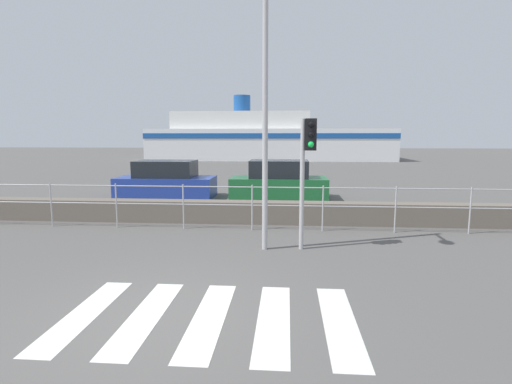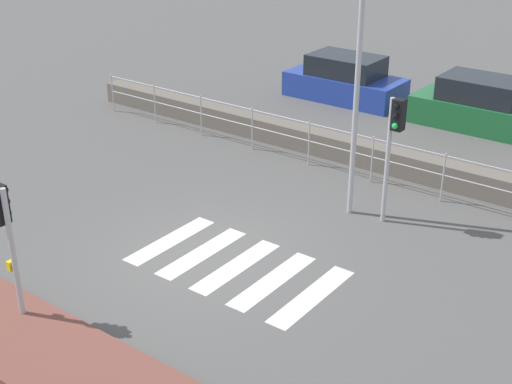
# 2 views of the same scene
# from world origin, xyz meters

# --- Properties ---
(ground_plane) EXTENTS (160.00, 160.00, 0.00)m
(ground_plane) POSITION_xyz_m (0.00, 0.00, 0.00)
(ground_plane) COLOR #565451
(sidewalk_brick) EXTENTS (24.00, 1.80, 0.12)m
(sidewalk_brick) POSITION_xyz_m (0.00, -4.10, 0.06)
(sidewalk_brick) COLOR brown
(sidewalk_brick) RESTS_ON ground_plane
(crosswalk) EXTENTS (4.05, 2.40, 0.01)m
(crosswalk) POSITION_xyz_m (0.80, 0.00, 0.00)
(crosswalk) COLOR silver
(crosswalk) RESTS_ON ground_plane
(seawall) EXTENTS (18.80, 0.55, 0.63)m
(seawall) POSITION_xyz_m (0.00, 6.18, 0.32)
(seawall) COLOR #6B6056
(seawall) RESTS_ON ground_plane
(harbor_fence) EXTENTS (16.96, 0.04, 1.23)m
(harbor_fence) POSITION_xyz_m (0.00, 5.30, 0.80)
(harbor_fence) COLOR #B2B2B5
(harbor_fence) RESTS_ON ground_plane
(traffic_light_near) EXTENTS (0.34, 0.32, 2.54)m
(traffic_light_near) POSITION_xyz_m (-1.22, -3.66, 1.84)
(traffic_light_near) COLOR #B2B2B5
(traffic_light_near) RESTS_ON ground_plane
(traffic_light_far) EXTENTS (0.34, 0.32, 2.89)m
(traffic_light_far) POSITION_xyz_m (2.30, 3.55, 2.12)
(traffic_light_far) COLOR #B2B2B5
(traffic_light_far) RESTS_ON ground_plane
(streetlamp) EXTENTS (0.32, 1.07, 5.95)m
(streetlamp) POSITION_xyz_m (1.38, 3.29, 3.69)
(streetlamp) COLOR #B2B2B5
(streetlamp) RESTS_ON ground_plane
(parked_car_blue) EXTENTS (3.97, 1.78, 1.51)m
(parked_car_blue) POSITION_xyz_m (-3.14, 10.93, 0.64)
(parked_car_blue) COLOR #233D9E
(parked_car_blue) RESTS_ON ground_plane
(parked_car_green) EXTENTS (3.88, 1.79, 1.55)m
(parked_car_green) POSITION_xyz_m (1.54, 10.93, 0.66)
(parked_car_green) COLOR #1E6633
(parked_car_green) RESTS_ON ground_plane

